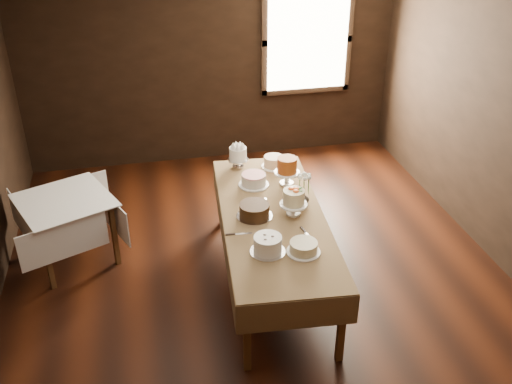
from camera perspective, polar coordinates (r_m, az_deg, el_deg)
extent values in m
cube|color=black|center=(5.80, 0.42, -9.16)|extent=(5.00, 6.00, 0.01)
cube|color=black|center=(7.81, -4.46, 12.86)|extent=(5.00, 0.02, 2.80)
cube|color=#FFEABF|center=(7.97, 5.14, 14.67)|extent=(1.10, 0.05, 1.30)
cube|color=#4A2C13|center=(4.75, -0.90, -14.17)|extent=(0.06, 0.06, 0.69)
cube|color=#4A2C13|center=(6.58, -3.27, -0.48)|extent=(0.06, 0.06, 0.69)
cube|color=#4A2C13|center=(4.88, 8.45, -13.18)|extent=(0.06, 0.06, 0.69)
cube|color=#4A2C13|center=(6.67, 3.40, -0.03)|extent=(0.06, 0.06, 0.69)
cube|color=#4A2C13|center=(5.45, 1.70, -2.62)|extent=(1.08, 2.46, 0.04)
cube|color=#8E714E|center=(5.44, 1.70, -2.39)|extent=(1.15, 2.52, 0.01)
cube|color=#4A2C13|center=(5.91, -19.91, -6.31)|extent=(0.06, 0.06, 0.68)
cube|color=#4A2C13|center=(6.48, -21.77, -3.33)|extent=(0.06, 0.06, 0.68)
cube|color=#4A2C13|center=(6.07, -13.83, -4.29)|extent=(0.06, 0.06, 0.68)
cube|color=#4A2C13|center=(6.62, -16.18, -1.56)|extent=(0.06, 0.06, 0.68)
cube|color=#4A2C13|center=(6.08, -18.45, -0.98)|extent=(1.03, 1.03, 0.04)
cube|color=white|center=(6.07, -18.48, -0.77)|extent=(1.14, 1.14, 0.01)
cylinder|color=silver|center=(6.29, -1.79, 2.94)|extent=(0.23, 0.23, 0.11)
cylinder|color=white|center=(6.24, -1.80, 3.94)|extent=(0.25, 0.25, 0.13)
cylinder|color=white|center=(6.31, 1.75, 2.55)|extent=(0.27, 0.27, 0.01)
cylinder|color=#D4B18D|center=(6.29, 1.76, 3.06)|extent=(0.29, 0.29, 0.11)
cylinder|color=white|center=(5.94, -0.23, 0.73)|extent=(0.32, 0.32, 0.01)
cylinder|color=white|center=(5.92, -0.23, 1.23)|extent=(0.31, 0.31, 0.11)
cylinder|color=white|center=(5.95, 3.07, 1.46)|extent=(0.27, 0.27, 0.15)
cylinder|color=#A54B17|center=(5.88, 3.10, 2.79)|extent=(0.27, 0.27, 0.16)
cylinder|color=silver|center=(5.41, -0.16, -2.40)|extent=(0.34, 0.34, 0.01)
cylinder|color=#311B0A|center=(5.38, -0.16, -1.80)|extent=(0.35, 0.35, 0.12)
cylinder|color=white|center=(5.43, 3.72, -1.63)|extent=(0.26, 0.26, 0.13)
cylinder|color=beige|center=(5.36, 3.77, -0.39)|extent=(0.28, 0.28, 0.14)
cylinder|color=silver|center=(4.93, 1.16, -5.93)|extent=(0.31, 0.31, 0.01)
cylinder|color=white|center=(4.89, 1.17, -5.19)|extent=(0.32, 0.32, 0.14)
cylinder|color=white|center=(4.95, 4.71, -5.93)|extent=(0.29, 0.29, 0.01)
cylinder|color=beige|center=(4.92, 4.73, -5.44)|extent=(0.32, 0.32, 0.09)
cube|color=silver|center=(5.15, 5.27, -4.41)|extent=(0.07, 0.24, 0.01)
cube|color=silver|center=(5.64, 0.92, -0.99)|extent=(0.08, 0.24, 0.01)
cube|color=silver|center=(5.70, 4.21, -0.71)|extent=(0.19, 0.18, 0.01)
cube|color=silver|center=(5.17, -1.22, -4.13)|extent=(0.24, 0.04, 0.01)
imported|color=#2D2823|center=(5.61, 4.72, -0.62)|extent=(0.15, 0.15, 0.12)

